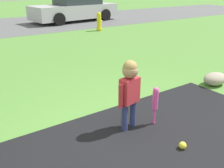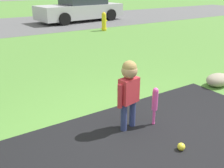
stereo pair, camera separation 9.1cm
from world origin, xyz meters
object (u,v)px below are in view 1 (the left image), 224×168
(sports_ball, at_px, (183,145))
(fire_hydrant, at_px, (99,22))
(baseball_bat, at_px, (155,101))
(child, at_px, (130,86))
(parked_car, at_px, (75,9))

(sports_ball, bearing_deg, fire_hydrant, 65.23)
(baseball_bat, distance_m, fire_hydrant, 7.61)
(child, bearing_deg, sports_ball, -82.71)
(child, height_order, parked_car, parked_car)
(sports_ball, bearing_deg, parked_car, 69.63)
(sports_ball, relative_size, fire_hydrant, 0.12)
(fire_hydrant, xyz_separation_m, parked_car, (0.51, 3.19, 0.26))
(child, bearing_deg, baseball_bat, -29.12)
(child, relative_size, baseball_bat, 1.72)
(baseball_bat, bearing_deg, sports_ball, -100.64)
(fire_hydrant, distance_m, parked_car, 3.24)
(sports_ball, bearing_deg, baseball_bat, 79.36)
(fire_hydrant, height_order, parked_car, parked_car)
(child, relative_size, parked_car, 0.21)
(baseball_bat, relative_size, parked_car, 0.12)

